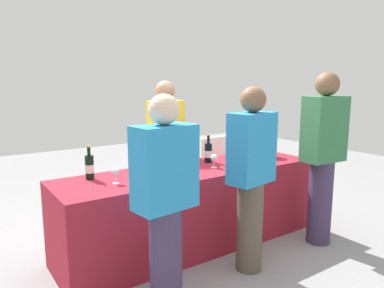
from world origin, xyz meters
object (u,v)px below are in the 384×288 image
Objects in this scene: wine_bottle_0 at (90,167)px; wine_bottle_4 at (208,152)px; wine_glass_1 at (153,170)px; wine_glass_4 at (242,157)px; wine_glass_2 at (171,168)px; guest_2 at (323,153)px; wine_bottle_1 at (148,161)px; wine_bottle_2 at (179,157)px; menu_board at (216,171)px; wine_bottle_5 at (259,145)px; guest_0 at (165,200)px; wine_glass_3 at (214,158)px; wine_bottle_3 at (189,155)px; server_pouring at (166,147)px; wine_glass_0 at (115,172)px; ice_bucket at (266,150)px; wine_glass_5 at (265,150)px; guest_1 at (251,174)px.

wine_bottle_4 is at bearing -2.29° from wine_bottle_0.
wine_glass_4 is (0.99, -0.04, -0.00)m from wine_glass_1.
guest_2 is at bearing -19.07° from wine_glass_2.
wine_bottle_2 reaches higher than wine_bottle_1.
wine_bottle_4 is 0.33× the size of menu_board.
wine_bottle_5 is 1.45m from wine_glass_2.
wine_glass_4 is 1.36m from guest_0.
wine_glass_2 is at bearing -169.99° from wine_glass_3.
wine_bottle_4 reaches higher than wine_glass_2.
wine_bottle_3 is 0.19× the size of guest_0.
wine_bottle_3 is at bearing 9.35° from wine_bottle_2.
wine_bottle_1 is 0.96m from guest_0.
wine_bottle_3 is at bearing 84.62° from server_pouring.
wine_bottle_1 is at bearing 23.89° from wine_glass_0.
wine_bottle_5 is (2.02, -0.05, 0.01)m from wine_bottle_0.
wine_glass_2 is (-1.41, -0.33, -0.02)m from wine_bottle_5.
wine_bottle_1 is 1.74m from guest_2.
wine_glass_2 is 0.99× the size of wine_glass_4.
wine_bottle_0 reaches higher than wine_glass_1.
ice_bucket is at bearing 6.88° from wine_glass_2.
wine_glass_2 is 0.08× the size of server_pouring.
guest_2 is (1.21, -0.80, 0.03)m from wine_bottle_2.
menu_board is at bearing 34.01° from wine_glass_1.
wine_bottle_2 reaches higher than wine_bottle_4.
wine_glass_1 is (-1.58, -0.31, -0.02)m from wine_bottle_5.
wine_bottle_0 is 1.91m from wine_glass_5.
wine_bottle_0 is at bearing 176.41° from wine_bottle_3.
wine_bottle_4 is 2.27× the size of wine_glass_2.
wine_bottle_3 is 2.19× the size of wine_glass_1.
guest_2 reaches higher than guest_1.
wine_glass_5 is (0.62, -0.23, -0.00)m from wine_bottle_4.
wine_glass_0 is 2.05m from guest_2.
wine_glass_1 is 1.54m from ice_bucket.
guest_1 is (0.90, 0.09, 0.03)m from guest_0.
wine_bottle_3 reaches higher than ice_bucket.
wine_glass_1 is 1.05m from server_pouring.
guest_1 is at bearing -0.68° from guest_0.
wine_glass_0 is 0.72m from guest_0.
wine_glass_1 is at bearing 132.13° from guest_1.
wine_bottle_2 is 2.32× the size of wine_glass_3.
wine_bottle_4 is 1.16m from guest_2.
wine_glass_1 is at bearing 62.07° from guest_0.
wine_bottle_3 reaches higher than wine_bottle_0.
wine_glass_1 reaches higher than menu_board.
wine_bottle_3 is 0.91m from wine_glass_0.
wine_bottle_2 reaches higher than wine_bottle_0.
wine_glass_0 is at bearing 174.10° from wine_glass_4.
server_pouring reaches higher than menu_board.
server_pouring is (0.52, 0.57, -0.01)m from wine_bottle_1.
wine_glass_3 is at bearing 155.48° from wine_glass_4.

